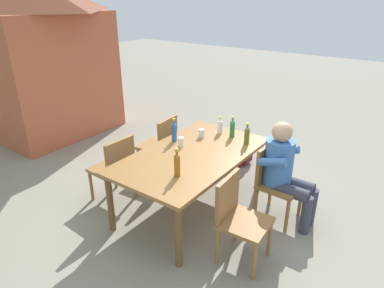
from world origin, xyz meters
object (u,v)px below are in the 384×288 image
Objects in this scene: brick_kiosk at (42,55)px; bottle_green at (232,128)px; bottle_olive at (247,135)px; backpack_by_far_side at (242,150)px; bottle_clear at (220,126)px; bottle_blue at (174,131)px; dining_table at (192,159)px; chair_far_right at (161,143)px; person_in_white_shirt at (285,168)px; cup_glass at (202,133)px; cup_white at (181,142)px; chair_near_right at (274,179)px; chair_far_left at (115,167)px; backpack_by_near_side at (226,148)px; bottle_amber at (177,164)px; chair_near_left at (238,215)px.

bottle_green is at bearing -88.11° from brick_kiosk.
bottle_olive reaches higher than backpack_by_far_side.
bottle_blue is at bearing 149.49° from bottle_clear.
dining_table is 6.30× the size of bottle_blue.
backpack_by_far_side is (0.99, -0.77, -0.27)m from chair_far_right.
person_in_white_shirt is at bearing -133.92° from backpack_by_far_side.
person_in_white_shirt is 3.94× the size of bottle_blue.
bottle_clear is 2.16× the size of cup_glass.
cup_white is at bearing 174.37° from cup_glass.
bottle_green is (0.28, 0.72, 0.36)m from chair_near_right.
cup_white reaches higher than dining_table.
chair_far_left is (-0.43, 0.84, -0.17)m from dining_table.
chair_far_left is 3.16× the size of bottle_green.
person_in_white_shirt is 4.28× the size of bottle_olive.
bottle_blue is 0.20m from cup_white.
dining_table is 1.04m from person_in_white_shirt.
backpack_by_near_side is at bearing 53.38° from person_in_white_shirt.
chair_far_left is at bearing 116.85° from chair_near_right.
chair_far_right is at bearing 105.99° from bottle_green.
dining_table is at bearing 19.77° from bottle_amber.
bottle_green reaches higher than dining_table.
chair_near_left is at bearing -130.92° from cup_glass.
bottle_amber is (-0.94, -1.03, 0.38)m from chair_far_right.
dining_table is 2.17× the size of chair_far_left.
chair_near_left is at bearing -141.56° from bottle_clear.
dining_table is 0.74m from bottle_green.
chair_far_left is 1.10m from bottle_amber.
bottle_olive reaches higher than dining_table.
chair_near_left reaches higher than backpack_by_far_side.
bottle_olive is 1.13m from bottle_amber.
chair_far_left is at bearing 115.35° from person_in_white_shirt.
chair_near_left is (-0.43, -0.84, -0.17)m from dining_table.
chair_near_left is (-0.86, -1.69, 0.00)m from chair_far_right.
person_in_white_shirt reaches higher than chair_near_left.
backpack_by_far_side is at bearing -14.05° from bottle_blue.
dining_table is 1.60× the size of person_in_white_shirt.
chair_near_right is 1.00× the size of chair_far_right.
bottle_clear is (1.22, 0.25, -0.03)m from bottle_amber.
bottle_amber is (-1.11, 0.20, 0.01)m from bottle_olive.
chair_near_left is 0.74× the size of person_in_white_shirt.
backpack_by_far_side is at bearing 3.09° from dining_table.
backpack_by_far_side is (1.33, -0.15, -0.57)m from cup_white.
person_in_white_shirt is at bearing -108.85° from bottle_green.
bottle_amber is 1.12× the size of bottle_green.
chair_near_right is 2.84× the size of bottle_amber.
person_in_white_shirt reaches higher than chair_far_right.
bottle_clear reaches higher than chair_far_right.
bottle_amber reaches higher than chair_near_left.
person_in_white_shirt is at bearing -106.05° from bottle_clear.
cup_glass is at bearing 20.68° from bottle_amber.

